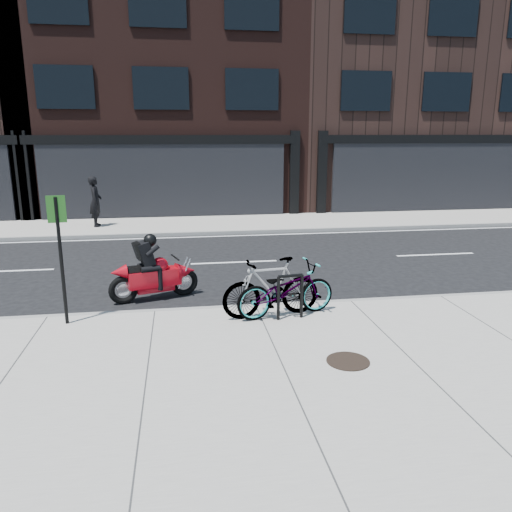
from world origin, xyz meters
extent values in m
plane|color=black|center=(0.00, 0.00, 0.00)|extent=(120.00, 120.00, 0.00)
cube|color=gray|center=(0.00, -5.00, 0.07)|extent=(60.00, 6.00, 0.13)
cube|color=gray|center=(0.00, 7.75, 0.07)|extent=(60.00, 3.50, 0.13)
cube|color=black|center=(-2.00, 14.50, 7.25)|extent=(12.00, 10.00, 14.50)
cube|color=black|center=(10.00, 14.50, 6.25)|extent=(12.00, 10.00, 12.50)
cylinder|color=black|center=(0.30, -2.81, 0.55)|extent=(0.06, 0.06, 0.83)
cylinder|color=black|center=(0.75, -2.76, 0.55)|extent=(0.06, 0.06, 0.83)
cylinder|color=black|center=(0.53, -2.78, 0.96)|extent=(0.46, 0.11, 0.06)
imported|color=gray|center=(0.48, -2.61, 0.64)|extent=(2.06, 1.10, 1.03)
imported|color=gray|center=(0.20, -2.60, 0.70)|extent=(1.95, 0.78, 1.14)
torus|color=black|center=(-1.40, -0.68, 0.30)|extent=(0.63, 0.31, 0.62)
torus|color=black|center=(-2.68, -1.07, 0.30)|extent=(0.63, 0.31, 0.62)
cube|color=#9B0711|center=(-2.05, -0.88, 0.49)|extent=(1.19, 0.67, 0.36)
cone|color=#9B0711|center=(-1.37, -0.66, 0.55)|extent=(0.53, 0.52, 0.41)
sphere|color=#9B0711|center=(-1.91, -0.83, 0.73)|extent=(0.38, 0.38, 0.38)
cube|color=black|center=(-2.32, -0.96, 0.72)|extent=(0.57, 0.40, 0.11)
cylinder|color=silver|center=(-2.59, -0.87, 0.28)|extent=(0.52, 0.23, 0.08)
cube|color=black|center=(-2.19, -0.92, 1.04)|extent=(0.45, 0.43, 0.55)
cube|color=black|center=(-2.34, -0.96, 1.11)|extent=(0.29, 0.33, 0.38)
sphere|color=black|center=(-2.09, -0.89, 1.32)|extent=(0.27, 0.27, 0.27)
imported|color=black|center=(-4.51, 7.61, 1.05)|extent=(0.49, 0.70, 1.85)
cylinder|color=black|center=(1.01, -4.69, 0.14)|extent=(0.79, 0.79, 0.02)
cylinder|color=black|center=(-3.55, -2.40, 1.29)|extent=(0.06, 0.06, 2.31)
cube|color=#1D5418|center=(-3.55, -2.40, 2.23)|extent=(0.32, 0.06, 0.47)
camera|label=1|loc=(-1.44, -11.38, 3.52)|focal=35.00mm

